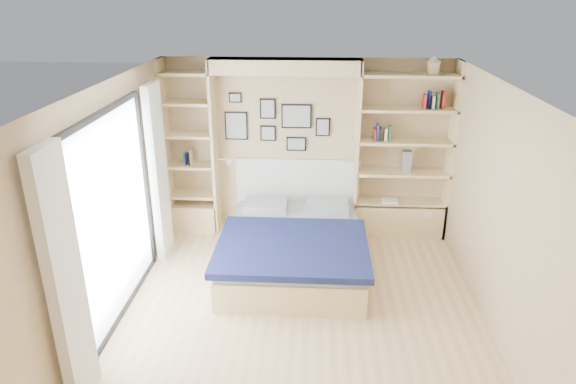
{
  "coord_description": "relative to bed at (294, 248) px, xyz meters",
  "views": [
    {
      "loc": [
        0.14,
        -4.78,
        3.38
      ],
      "look_at": [
        -0.19,
        0.9,
        1.09
      ],
      "focal_mm": 32.0,
      "sensor_mm": 36.0,
      "label": 1
    }
  ],
  "objects": [
    {
      "name": "ground",
      "position": [
        0.13,
        -1.01,
        -0.28
      ],
      "size": [
        4.5,
        4.5,
        0.0
      ],
      "primitive_type": "plane",
      "color": "#DDBB7E",
      "rests_on": "ground"
    },
    {
      "name": "room_shell",
      "position": [
        -0.26,
        0.51,
        0.79
      ],
      "size": [
        4.5,
        4.5,
        4.5
      ],
      "color": "tan",
      "rests_on": "ground"
    },
    {
      "name": "bed",
      "position": [
        0.0,
        0.0,
        0.0
      ],
      "size": [
        1.8,
        2.35,
        1.07
      ],
      "color": "beige",
      "rests_on": "ground"
    },
    {
      "name": "photo_gallery",
      "position": [
        -0.33,
        1.21,
        1.32
      ],
      "size": [
        1.48,
        0.02,
        0.82
      ],
      "color": "black",
      "rests_on": "ground"
    },
    {
      "name": "reading_lamps",
      "position": [
        -0.17,
        0.99,
        0.82
      ],
      "size": [
        1.92,
        0.12,
        0.15
      ],
      "color": "silver",
      "rests_on": "ground"
    },
    {
      "name": "shelf_decor",
      "position": [
        1.23,
        1.05,
        1.41
      ],
      "size": [
        3.54,
        0.23,
        2.03
      ],
      "color": "#A51E1E",
      "rests_on": "ground"
    },
    {
      "name": "deck_chair",
      "position": [
        -2.6,
        -0.13,
        0.08
      ],
      "size": [
        0.62,
        0.85,
        0.77
      ],
      "rotation": [
        0.0,
        0.0,
        0.22
      ],
      "color": "tan",
      "rests_on": "ground"
    }
  ]
}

